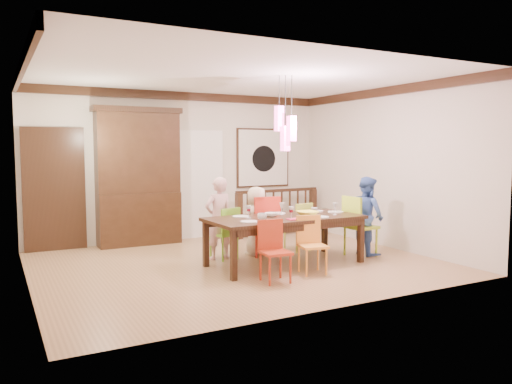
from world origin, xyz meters
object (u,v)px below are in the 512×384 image
chair_far_left (224,229)px  person_end_right (367,216)px  chair_end_right (361,222)px  china_hutch (138,176)px  dining_table (285,221)px  person_far_left (218,218)px  balustrade (278,211)px  person_far_mid (257,221)px

chair_far_left → person_end_right: person_end_right is taller
chair_end_right → china_hutch: (-3.02, 2.75, 0.70)m
dining_table → chair_end_right: (1.45, -0.06, -0.10)m
person_far_left → person_end_right: 2.52m
dining_table → balustrade: size_ratio=1.24×
china_hutch → person_end_right: bearing=-40.3°
chair_far_left → china_hutch: 2.24m
balustrade → person_far_left: bearing=-146.3°
chair_far_left → balustrade: (1.92, 1.54, 0.01)m
dining_table → person_far_left: (-0.75, 0.84, -0.01)m
person_end_right → balustrade: bearing=12.0°
chair_end_right → balustrade: chair_end_right is taller
person_far_mid → person_far_left: bearing=-11.0°
china_hutch → balustrade: (2.81, -0.35, -0.78)m
chair_far_left → person_end_right: size_ratio=0.64×
person_far_left → person_far_mid: size_ratio=1.15×
china_hutch → person_far_left: bearing=-66.3°
china_hutch → balustrade: bearing=-7.0°
balustrade → person_end_right: (0.37, -2.36, 0.16)m
chair_far_left → china_hutch: china_hutch is taller
chair_end_right → person_far_mid: 1.75m
chair_far_left → person_end_right: bearing=145.2°
dining_table → person_end_right: bearing=-1.8°
chair_far_left → balustrade: bearing=-156.5°
china_hutch → person_far_left: china_hutch is taller
dining_table → china_hutch: china_hutch is taller
dining_table → chair_end_right: size_ratio=2.41×
chair_end_right → chair_far_left: bearing=65.8°
balustrade → china_hutch: bearing=169.7°
dining_table → chair_end_right: chair_end_right is taller
balustrade → dining_table: bearing=-121.3°
chair_end_right → person_end_right: (0.16, 0.04, 0.09)m
person_end_right → person_far_left: bearing=73.3°
person_far_mid → person_end_right: (1.67, -0.85, 0.08)m
dining_table → person_far_mid: (-0.05, 0.83, -0.10)m
chair_far_left → balustrade: balustrade is taller
chair_far_left → china_hutch: (-0.89, 1.89, 0.79)m
person_far_mid → person_end_right: person_end_right is taller
dining_table → balustrade: (1.25, 2.34, -0.18)m
dining_table → person_end_right: (1.62, -0.01, -0.01)m
dining_table → chair_far_left: size_ratio=2.87×
dining_table → chair_end_right: 1.46m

